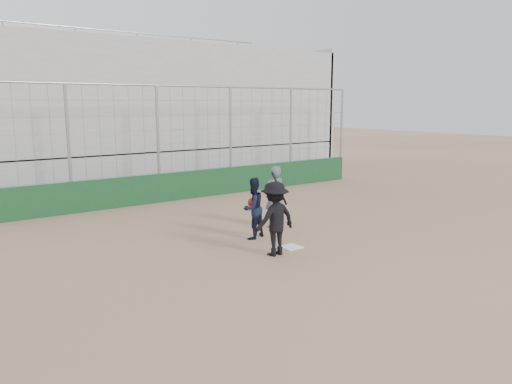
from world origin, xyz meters
TOP-DOWN VIEW (x-y plane):
  - ground at (0.00, 0.00)m, footprint 90.00×90.00m
  - home_plate at (0.00, 0.00)m, footprint 0.44×0.44m
  - backstop at (0.00, 7.00)m, footprint 18.10×0.25m
  - bleachers at (0.00, 11.95)m, footprint 20.25×6.70m
  - batter_at_plate at (-0.68, -0.21)m, footprint 1.11×0.77m
  - catcher_crouched at (-0.24, 1.20)m, footprint 0.91×0.80m
  - umpire at (0.94, 1.81)m, footprint 0.66×0.47m

SIDE VIEW (x-z plane):
  - ground at x=0.00m, z-range 0.00..0.00m
  - home_plate at x=0.00m, z-range 0.00..0.02m
  - catcher_crouched at x=-0.24m, z-range 0.00..1.07m
  - umpire at x=0.94m, z-range 0.00..1.54m
  - batter_at_plate at x=-0.68m, z-range -0.08..1.77m
  - backstop at x=0.00m, z-range -1.06..2.98m
  - bleachers at x=0.00m, z-range -0.57..6.41m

